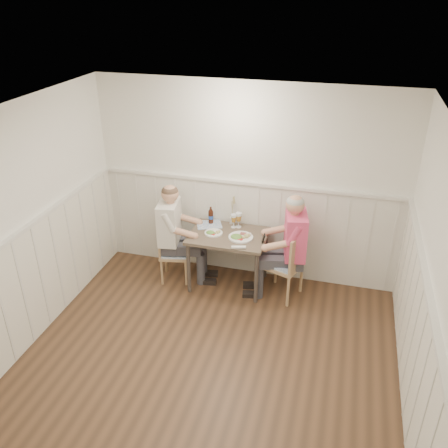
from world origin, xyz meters
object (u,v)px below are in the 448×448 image
(man_in_pink, at_px, (290,254))
(dining_table, at_px, (228,241))
(chair_right, at_px, (287,262))
(beer_bottle, at_px, (211,216))
(chair_left, at_px, (171,250))
(grass_vase, at_px, (231,211))
(diner_cream, at_px, (174,240))

(man_in_pink, bearing_deg, dining_table, 179.38)
(dining_table, height_order, chair_right, chair_right)
(beer_bottle, bearing_deg, chair_left, -146.81)
(chair_left, bearing_deg, grass_vase, 26.85)
(chair_right, height_order, grass_vase, grass_vase)
(chair_left, relative_size, grass_vase, 1.89)
(dining_table, distance_m, chair_left, 0.80)
(beer_bottle, bearing_deg, chair_right, -15.76)
(chair_right, relative_size, man_in_pink, 0.65)
(man_in_pink, height_order, grass_vase, man_in_pink)
(chair_left, xyz_separation_m, diner_cream, (0.03, 0.02, 0.15))
(man_in_pink, relative_size, grass_vase, 3.35)
(dining_table, bearing_deg, grass_vase, 96.83)
(dining_table, distance_m, grass_vase, 0.42)
(dining_table, relative_size, grass_vase, 2.33)
(beer_bottle, xyz_separation_m, grass_vase, (0.26, 0.06, 0.08))
(dining_table, relative_size, man_in_pink, 0.69)
(grass_vase, bearing_deg, diner_cream, -153.19)
(dining_table, relative_size, beer_bottle, 4.13)
(dining_table, xyz_separation_m, chair_left, (-0.77, -0.06, -0.22))
(diner_cream, distance_m, beer_bottle, 0.59)
(dining_table, distance_m, diner_cream, 0.74)
(dining_table, xyz_separation_m, chair_right, (0.78, -0.06, -0.15))
(chair_left, xyz_separation_m, beer_bottle, (0.46, 0.30, 0.42))
(chair_left, height_order, grass_vase, grass_vase)
(chair_left, distance_m, beer_bottle, 0.70)
(grass_vase, bearing_deg, beer_bottle, -166.18)
(dining_table, height_order, diner_cream, diner_cream)
(chair_right, bearing_deg, beer_bottle, 164.24)
(chair_right, height_order, chair_left, chair_right)
(diner_cream, bearing_deg, grass_vase, 26.81)
(grass_vase, bearing_deg, man_in_pink, -20.74)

